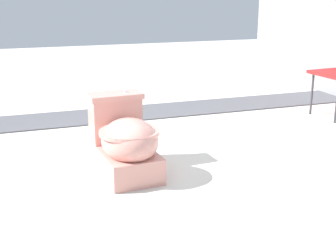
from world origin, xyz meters
TOP-DOWN VIEW (x-y plane):
  - ground_plane at (0.00, 0.00)m, footprint 14.00×14.00m
  - gravel_strip at (-1.19, 0.50)m, footprint 0.56×8.00m
  - toilet at (0.29, -0.10)m, footprint 0.66×0.42m

SIDE VIEW (x-z plane):
  - ground_plane at x=0.00m, z-range 0.00..0.00m
  - gravel_strip at x=-1.19m, z-range 0.00..0.01m
  - toilet at x=0.29m, z-range -0.04..0.48m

